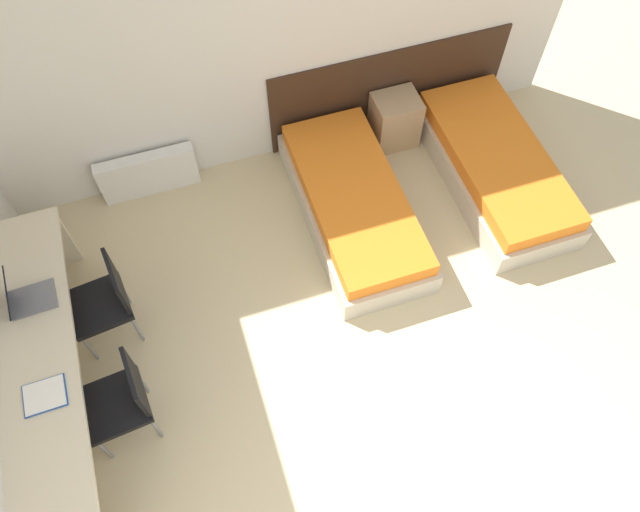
{
  "coord_description": "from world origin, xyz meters",
  "views": [
    {
      "loc": [
        -0.8,
        -0.43,
        4.73
      ],
      "look_at": [
        0.0,
        1.98,
        0.55
      ],
      "focal_mm": 35.0,
      "sensor_mm": 36.0,
      "label": 1
    }
  ],
  "objects_px": {
    "bed_near_window": "(354,205)",
    "chair_near_laptop": "(104,300)",
    "laptop": "(24,297)",
    "nightstand": "(395,120)",
    "chair_near_notebook": "(122,399)",
    "bed_near_door": "(495,167)"
  },
  "relations": [
    {
      "from": "bed_near_window",
      "to": "chair_near_laptop",
      "type": "distance_m",
      "value": 2.26
    },
    {
      "from": "bed_near_window",
      "to": "laptop",
      "type": "distance_m",
      "value": 2.78
    },
    {
      "from": "bed_near_window",
      "to": "nightstand",
      "type": "xyz_separation_m",
      "value": [
        0.7,
        0.78,
        0.07
      ]
    },
    {
      "from": "chair_near_notebook",
      "to": "laptop",
      "type": "bearing_deg",
      "value": 114.34
    },
    {
      "from": "bed_near_window",
      "to": "nightstand",
      "type": "height_order",
      "value": "nightstand"
    },
    {
      "from": "bed_near_door",
      "to": "nightstand",
      "type": "height_order",
      "value": "nightstand"
    },
    {
      "from": "bed_near_door",
      "to": "laptop",
      "type": "height_order",
      "value": "laptop"
    },
    {
      "from": "laptop",
      "to": "bed_near_door",
      "type": "bearing_deg",
      "value": 3.13
    },
    {
      "from": "bed_near_window",
      "to": "laptop",
      "type": "height_order",
      "value": "laptop"
    },
    {
      "from": "bed_near_door",
      "to": "nightstand",
      "type": "relative_size",
      "value": 3.6
    },
    {
      "from": "bed_near_door",
      "to": "chair_near_notebook",
      "type": "height_order",
      "value": "chair_near_notebook"
    },
    {
      "from": "chair_near_laptop",
      "to": "laptop",
      "type": "relative_size",
      "value": 2.44
    },
    {
      "from": "bed_near_window",
      "to": "chair_near_notebook",
      "type": "bearing_deg",
      "value": -150.43
    },
    {
      "from": "bed_near_window",
      "to": "chair_near_notebook",
      "type": "xyz_separation_m",
      "value": [
        -2.2,
        -1.25,
        0.29
      ]
    },
    {
      "from": "bed_near_door",
      "to": "chair_near_notebook",
      "type": "relative_size",
      "value": 2.27
    },
    {
      "from": "bed_near_door",
      "to": "chair_near_notebook",
      "type": "xyz_separation_m",
      "value": [
        -3.61,
        -1.25,
        0.29
      ]
    },
    {
      "from": "bed_near_window",
      "to": "nightstand",
      "type": "distance_m",
      "value": 1.05
    },
    {
      "from": "nightstand",
      "to": "laptop",
      "type": "distance_m",
      "value": 3.63
    },
    {
      "from": "bed_near_window",
      "to": "laptop",
      "type": "xyz_separation_m",
      "value": [
        -2.68,
        -0.42,
        0.6
      ]
    },
    {
      "from": "bed_near_window",
      "to": "chair_near_notebook",
      "type": "distance_m",
      "value": 2.55
    },
    {
      "from": "bed_near_window",
      "to": "chair_near_laptop",
      "type": "relative_size",
      "value": 2.27
    },
    {
      "from": "bed_near_window",
      "to": "laptop",
      "type": "relative_size",
      "value": 5.56
    }
  ]
}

